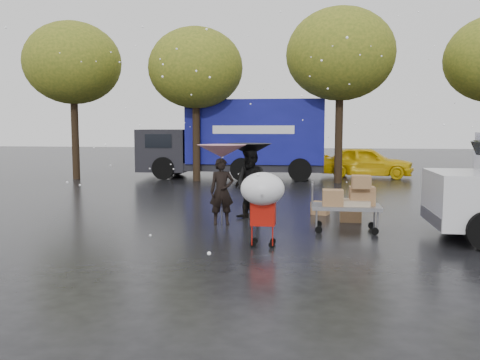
# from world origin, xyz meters

# --- Properties ---
(ground) EXTENTS (90.00, 90.00, 0.00)m
(ground) POSITION_xyz_m (0.00, 0.00, 0.00)
(ground) COLOR black
(ground) RESTS_ON ground
(person_pink) EXTENTS (0.66, 0.52, 1.58)m
(person_pink) POSITION_xyz_m (-0.68, 0.47, 0.79)
(person_pink) COLOR black
(person_pink) RESTS_ON ground
(person_middle) EXTENTS (1.07, 0.99, 1.78)m
(person_middle) POSITION_xyz_m (-0.05, 1.17, 0.89)
(person_middle) COLOR black
(person_middle) RESTS_ON ground
(person_black) EXTENTS (0.99, 0.86, 1.59)m
(person_black) POSITION_xyz_m (-0.13, 1.35, 0.80)
(person_black) COLOR black
(person_black) RESTS_ON ground
(umbrella_pink) EXTENTS (1.17, 1.17, 1.90)m
(umbrella_pink) POSITION_xyz_m (-0.68, 0.47, 1.75)
(umbrella_pink) COLOR #4C4C4C
(umbrella_pink) RESTS_ON ground
(umbrella_black) EXTENTS (1.13, 1.13, 1.91)m
(umbrella_black) POSITION_xyz_m (-0.13, 1.35, 1.75)
(umbrella_black) COLOR #4C4C4C
(umbrella_black) RESTS_ON ground
(vendor_cart) EXTENTS (1.52, 0.80, 1.27)m
(vendor_cart) POSITION_xyz_m (2.28, 0.07, 0.73)
(vendor_cart) COLOR slate
(vendor_cart) RESTS_ON ground
(shopping_cart) EXTENTS (0.84, 0.84, 1.46)m
(shopping_cart) POSITION_xyz_m (0.51, -1.75, 1.06)
(shopping_cart) COLOR #B2130A
(shopping_cart) RESTS_ON ground
(blue_truck) EXTENTS (8.30, 2.60, 3.50)m
(blue_truck) POSITION_xyz_m (-1.91, 11.48, 1.76)
(blue_truck) COLOR navy
(blue_truck) RESTS_ON ground
(box_ground_near) EXTENTS (0.53, 0.43, 0.46)m
(box_ground_near) POSITION_xyz_m (2.39, 1.28, 0.23)
(box_ground_near) COLOR brown
(box_ground_near) RESTS_ON ground
(box_ground_far) EXTENTS (0.52, 0.46, 0.34)m
(box_ground_far) POSITION_xyz_m (1.67, 2.20, 0.17)
(box_ground_far) COLOR brown
(box_ground_far) RESTS_ON ground
(yellow_taxi) EXTENTS (4.37, 2.23, 1.43)m
(yellow_taxi) POSITION_xyz_m (3.89, 12.58, 0.71)
(yellow_taxi) COLOR yellow
(yellow_taxi) RESTS_ON ground
(tree_row) EXTENTS (21.60, 4.40, 7.12)m
(tree_row) POSITION_xyz_m (-0.47, 10.00, 5.02)
(tree_row) COLOR black
(tree_row) RESTS_ON ground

